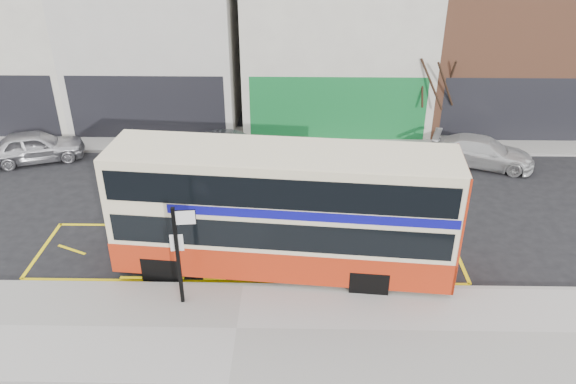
{
  "coord_description": "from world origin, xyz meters",
  "views": [
    {
      "loc": [
        1.63,
        -14.02,
        10.77
      ],
      "look_at": [
        1.33,
        2.0,
        2.08
      ],
      "focal_mm": 35.0,
      "sensor_mm": 36.0,
      "label": 1
    }
  ],
  "objects_px": {
    "car_grey": "(233,147)",
    "double_decker_bus": "(283,210)",
    "bus_stop_post": "(179,247)",
    "car_white": "(483,152)",
    "street_tree_right": "(437,69)",
    "car_silver": "(35,146)"
  },
  "relations": [
    {
      "from": "double_decker_bus",
      "to": "car_silver",
      "type": "xyz_separation_m",
      "value": [
        -11.25,
        7.93,
        -1.47
      ]
    },
    {
      "from": "double_decker_bus",
      "to": "car_grey",
      "type": "height_order",
      "value": "double_decker_bus"
    },
    {
      "from": "double_decker_bus",
      "to": "street_tree_right",
      "type": "relative_size",
      "value": 2.0
    },
    {
      "from": "car_silver",
      "to": "car_white",
      "type": "bearing_deg",
      "value": -108.95
    },
    {
      "from": "bus_stop_post",
      "to": "double_decker_bus",
      "type": "bearing_deg",
      "value": 26.53
    },
    {
      "from": "car_silver",
      "to": "car_grey",
      "type": "height_order",
      "value": "car_silver"
    },
    {
      "from": "car_grey",
      "to": "bus_stop_post",
      "type": "bearing_deg",
      "value": -179.72
    },
    {
      "from": "bus_stop_post",
      "to": "car_white",
      "type": "xyz_separation_m",
      "value": [
        11.36,
        9.72,
        -1.4
      ]
    },
    {
      "from": "car_silver",
      "to": "car_white",
      "type": "xyz_separation_m",
      "value": [
        19.77,
        -0.05,
        -0.07
      ]
    },
    {
      "from": "double_decker_bus",
      "to": "car_silver",
      "type": "height_order",
      "value": "double_decker_bus"
    },
    {
      "from": "car_silver",
      "to": "car_grey",
      "type": "bearing_deg",
      "value": -107.04
    },
    {
      "from": "car_grey",
      "to": "car_white",
      "type": "distance_m",
      "value": 11.01
    },
    {
      "from": "street_tree_right",
      "to": "car_silver",
      "type": "bearing_deg",
      "value": -171.89
    },
    {
      "from": "double_decker_bus",
      "to": "car_white",
      "type": "xyz_separation_m",
      "value": [
        8.52,
        7.88,
        -1.54
      ]
    },
    {
      "from": "bus_stop_post",
      "to": "car_white",
      "type": "height_order",
      "value": "bus_stop_post"
    },
    {
      "from": "street_tree_right",
      "to": "car_grey",
      "type": "bearing_deg",
      "value": -166.04
    },
    {
      "from": "car_grey",
      "to": "double_decker_bus",
      "type": "bearing_deg",
      "value": -160.85
    },
    {
      "from": "double_decker_bus",
      "to": "car_white",
      "type": "distance_m",
      "value": 11.71
    },
    {
      "from": "car_white",
      "to": "street_tree_right",
      "type": "bearing_deg",
      "value": 53.31
    },
    {
      "from": "bus_stop_post",
      "to": "car_grey",
      "type": "xyz_separation_m",
      "value": [
        0.35,
        10.04,
        -1.42
      ]
    },
    {
      "from": "double_decker_bus",
      "to": "street_tree_right",
      "type": "distance_m",
      "value": 12.55
    },
    {
      "from": "bus_stop_post",
      "to": "car_silver",
      "type": "height_order",
      "value": "bus_stop_post"
    }
  ]
}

